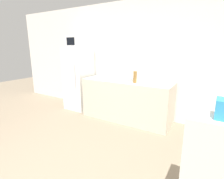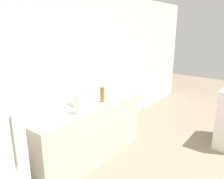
% 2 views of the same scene
% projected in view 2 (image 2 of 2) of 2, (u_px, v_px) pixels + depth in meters
% --- Properties ---
extents(wall_back, '(8.00, 0.06, 2.60)m').
position_uv_depth(wall_back, '(72.00, 72.00, 3.51)').
color(wall_back, white).
rests_on(wall_back, ground_plane).
extents(counter, '(1.96, 0.68, 0.89)m').
position_uv_depth(counter, '(85.00, 131.00, 3.39)').
color(counter, beige).
rests_on(counter, ground_plane).
extents(sink_basin, '(0.34, 0.26, 0.06)m').
position_uv_depth(sink_basin, '(81.00, 102.00, 3.27)').
color(sink_basin, '#9EA3A8').
rests_on(sink_basin, counter).
extents(bottle_tall, '(0.07, 0.07, 0.24)m').
position_uv_depth(bottle_tall, '(102.00, 95.00, 3.34)').
color(bottle_tall, olive).
rests_on(bottle_tall, counter).
extents(bottle_short, '(0.06, 0.06, 0.18)m').
position_uv_depth(bottle_short, '(92.00, 91.00, 3.64)').
color(bottle_short, silver).
rests_on(bottle_short, counter).
extents(paper_towel_roll, '(0.10, 0.10, 0.26)m').
position_uv_depth(paper_towel_roll, '(78.00, 104.00, 2.87)').
color(paper_towel_roll, white).
rests_on(paper_towel_roll, counter).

